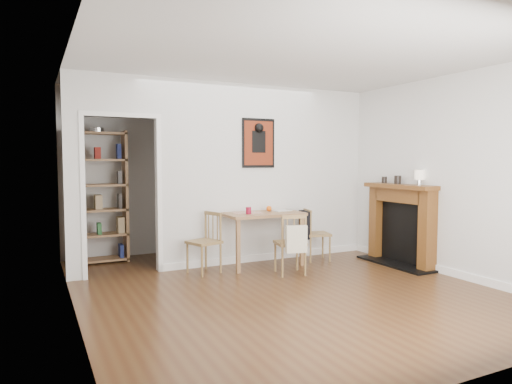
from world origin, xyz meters
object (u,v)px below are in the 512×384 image
bookshelf (98,198)px  chair_right (316,234)px  red_glass (249,211)px  orange_fruit (269,208)px  dining_table (261,219)px  notebook (281,210)px  ceramic_jar_b (384,180)px  chair_left (204,243)px  fireplace (401,222)px  mantel_lamp (419,176)px  ceramic_jar_a (398,180)px  chair_front (290,243)px

bookshelf → chair_right: bearing=-23.8°
red_glass → orange_fruit: red_glass is taller
dining_table → orange_fruit: (0.16, 0.07, 0.13)m
dining_table → red_glass: bearing=-157.4°
notebook → ceramic_jar_b: 1.63m
bookshelf → ceramic_jar_b: size_ratio=20.17×
chair_left → chair_right: chair_left is taller
chair_right → ceramic_jar_b: size_ratio=8.09×
dining_table → chair_left: size_ratio=1.37×
chair_left → chair_right: bearing=-0.3°
dining_table → fireplace: fireplace is taller
orange_fruit → dining_table: bearing=-155.1°
chair_left → mantel_lamp: (2.75, -1.07, 0.88)m
ceramic_jar_b → dining_table: bearing=164.7°
notebook → chair_left: bearing=-175.0°
mantel_lamp → ceramic_jar_a: 0.39m
dining_table → chair_left: bearing=-174.8°
chair_right → mantel_lamp: 1.69m
chair_left → ceramic_jar_b: (2.71, -0.41, 0.80)m
mantel_lamp → notebook: bearing=142.0°
bookshelf → orange_fruit: 2.50m
chair_left → mantel_lamp: 3.08m
orange_fruit → ceramic_jar_a: size_ratio=0.66×
red_glass → chair_left: bearing=177.9°
orange_fruit → notebook: 0.19m
orange_fruit → ceramic_jar_b: size_ratio=0.82×
chair_right → mantel_lamp: bearing=-47.3°
chair_right → mantel_lamp: size_ratio=3.76×
fireplace → ceramic_jar_a: 0.61m
red_glass → notebook: size_ratio=0.36×
ceramic_jar_b → notebook: bearing=160.5°
red_glass → orange_fruit: bearing=23.5°
chair_left → bookshelf: 1.82m
bookshelf → fireplace: 4.41m
fireplace → ceramic_jar_b: ceramic_jar_b is taller
chair_left → chair_front: bearing=-29.1°
chair_right → ceramic_jar_b: ceramic_jar_b is taller
orange_fruit → mantel_lamp: size_ratio=0.38×
ceramic_jar_a → ceramic_jar_b: (-0.01, 0.27, -0.01)m
bookshelf → ceramic_jar_a: (3.88, -1.97, 0.27)m
fireplace → notebook: fireplace is taller
chair_right → chair_front: bearing=-144.3°
orange_fruit → chair_left: bearing=-171.6°
orange_fruit → red_glass: bearing=-156.5°
fireplace → red_glass: 2.22m
chair_left → notebook: size_ratio=2.99×
dining_table → notebook: (0.34, 0.03, 0.10)m
mantel_lamp → bookshelf: bearing=149.0°
dining_table → chair_front: size_ratio=1.39×
bookshelf → notebook: size_ratio=7.12×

